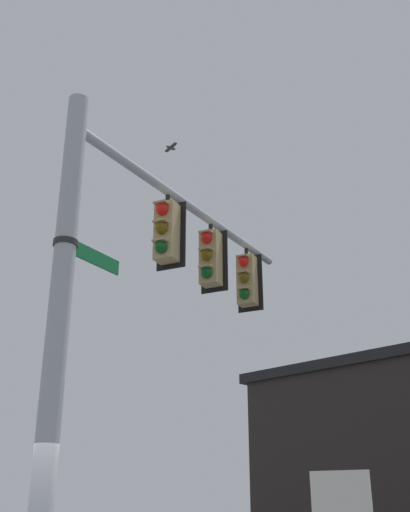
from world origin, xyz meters
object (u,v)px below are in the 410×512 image
(traffic_light_nearest_pole, at_px, (166,231))
(traffic_light_mid_inner, at_px, (210,258))
(bird_flying, at_px, (171,148))
(street_name_sign, at_px, (79,250))
(traffic_light_mid_outer, at_px, (247,280))

(traffic_light_nearest_pole, bearing_deg, traffic_light_mid_inner, -97.59)
(traffic_light_mid_inner, distance_m, bird_flying, 3.23)
(traffic_light_mid_inner, bearing_deg, bird_flying, -22.13)
(traffic_light_nearest_pole, distance_m, street_name_sign, 2.28)
(traffic_light_mid_inner, bearing_deg, traffic_light_nearest_pole, 82.41)
(traffic_light_mid_inner, relative_size, street_name_sign, 1.04)
(traffic_light_mid_inner, xyz_separation_m, street_name_sign, (0.46, 3.39, -1.07))
(traffic_light_mid_inner, height_order, street_name_sign, traffic_light_mid_inner)
(traffic_light_mid_inner, height_order, bird_flying, bird_flying)
(street_name_sign, relative_size, bird_flying, 3.19)
(street_name_sign, distance_m, bird_flying, 5.64)
(traffic_light_mid_inner, height_order, traffic_light_mid_outer, same)
(street_name_sign, bearing_deg, traffic_light_mid_inner, -97.64)
(traffic_light_mid_outer, bearing_deg, traffic_light_nearest_pole, 82.41)
(traffic_light_mid_inner, distance_m, traffic_light_mid_outer, 1.41)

